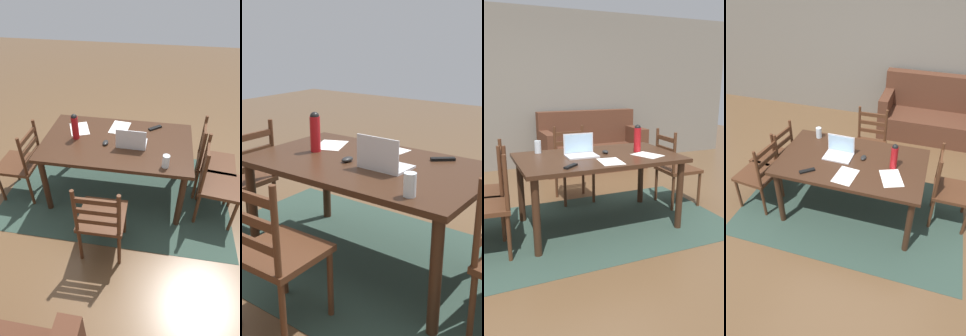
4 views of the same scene
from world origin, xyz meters
The scene contains 12 objects.
ground_plane centered at (0.00, 0.00, 0.00)m, with size 14.00×14.00×0.00m, color brown.
area_rug centered at (0.00, 0.00, 0.00)m, with size 2.74×1.69×0.01m, color #2D4238.
dining_table centered at (0.00, 0.00, 0.68)m, with size 1.66×0.99×0.77m.
chair_far_head centered at (0.00, 0.87, 0.46)m, with size 0.45×0.45×0.95m.
chair_right_far centered at (1.12, 0.20, 0.46)m, with size 0.44×0.44×0.95m.
laptop centered at (-0.17, 0.07, 0.83)m, with size 0.32×0.23×0.23m.
water_bottle centered at (0.47, 0.01, 0.92)m, with size 0.08×0.08×0.30m.
drinking_glass centered at (-0.55, 0.37, 0.83)m, with size 0.07×0.07×0.13m, color silver.
computer_mouse centered at (0.12, 0.08, 0.79)m, with size 0.06×0.10×0.03m, color black.
tv_remote centered at (-0.40, -0.34, 0.78)m, with size 0.04×0.17×0.02m, color black.
paper_stack_left centered at (0.49, -0.18, 0.77)m, with size 0.21×0.30×0.00m, color white.
paper_stack_right centered at (0.02, -0.29, 0.77)m, with size 0.21×0.30×0.00m, color white.
Camera 2 is at (-1.57, 2.20, 1.62)m, focal length 44.17 mm.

